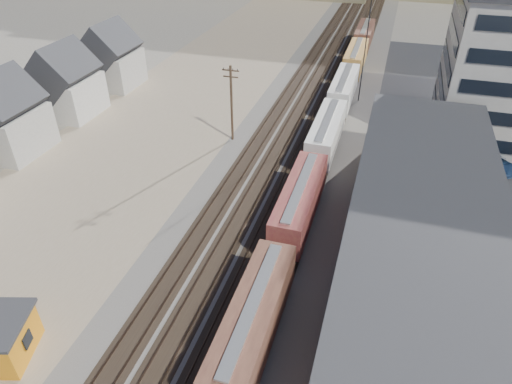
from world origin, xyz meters
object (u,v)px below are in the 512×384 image
(freight_train, at_px, (315,163))
(parked_car_blue, at_px, (494,163))
(utility_pole_north, at_px, (232,102))
(maintenance_shed, at_px, (4,339))

(freight_train, height_order, parked_car_blue, freight_train)
(utility_pole_north, height_order, maintenance_shed, utility_pole_north)
(parked_car_blue, bearing_deg, maintenance_shed, -174.05)
(freight_train, xyz_separation_m, maintenance_shed, (-16.52, -28.48, -1.05))
(utility_pole_north, bearing_deg, maintenance_shed, -96.65)
(utility_pole_north, bearing_deg, parked_car_blue, 3.57)
(maintenance_shed, bearing_deg, freight_train, 59.89)
(utility_pole_north, relative_size, parked_car_blue, 1.70)
(utility_pole_north, distance_m, maintenance_shed, 36.60)
(maintenance_shed, xyz_separation_m, parked_car_blue, (36.37, 38.19, -0.93))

